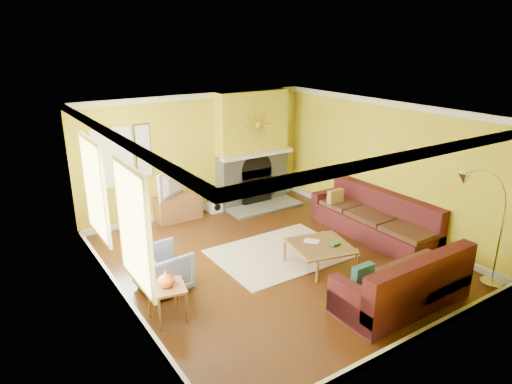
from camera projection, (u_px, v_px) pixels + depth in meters
floor at (273, 260)px, 8.36m from camera, size 5.50×6.00×0.02m
ceiling at (275, 111)px, 7.48m from camera, size 5.50×6.00×0.02m
wall_back at (197, 154)px, 10.30m from camera, size 5.50×0.02×2.70m
wall_front at (418, 256)px, 5.54m from camera, size 5.50×0.02×2.70m
wall_left at (116, 224)px, 6.49m from camera, size 0.02×6.00×2.70m
wall_right at (384, 166)px, 9.35m from camera, size 0.02×6.00×2.70m
baseboard at (273, 257)px, 8.34m from camera, size 5.50×6.00×0.12m
crown_molding at (275, 116)px, 7.50m from camera, size 5.50×6.00×0.12m
window_left_near at (94, 189)px, 7.49m from camera, size 0.06×1.22×1.72m
window_left_far at (132, 228)px, 5.98m from camera, size 0.06×1.22×1.72m
window_back at (113, 158)px, 9.21m from camera, size 0.82×0.06×1.22m
wall_art at (144, 151)px, 9.54m from camera, size 0.34×0.04×1.14m
fireplace at (252, 148)px, 10.83m from camera, size 1.80×0.40×2.70m
mantel at (258, 154)px, 10.68m from camera, size 1.92×0.22×0.08m
hearth at (265, 207)px, 10.83m from camera, size 1.80×0.70×0.06m
sunburst at (258, 125)px, 10.46m from camera, size 0.70×0.04×0.70m
rug at (280, 253)px, 8.58m from camera, size 2.40×1.80×0.02m
sectional_sofa at (353, 236)px, 8.24m from camera, size 3.07×3.87×0.90m
coffee_table at (320, 255)px, 8.11m from camera, size 1.21×1.21×0.40m
media_console at (178, 208)px, 10.11m from camera, size 1.00×0.45×0.55m
tv at (177, 183)px, 9.92m from camera, size 0.94×0.66×0.59m
subwoofer at (214, 205)px, 10.60m from camera, size 0.30×0.30×0.30m
armchair at (164, 269)px, 7.28m from camera, size 0.84×0.82×0.71m
side_table at (168, 303)px, 6.50m from camera, size 0.60×0.60×0.55m
vase at (166, 278)px, 6.37m from camera, size 0.24×0.24×0.25m
book at (310, 244)px, 8.05m from camera, size 0.32×0.33×0.03m
arc_lamp at (481, 233)px, 6.88m from camera, size 1.35×0.36×2.12m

